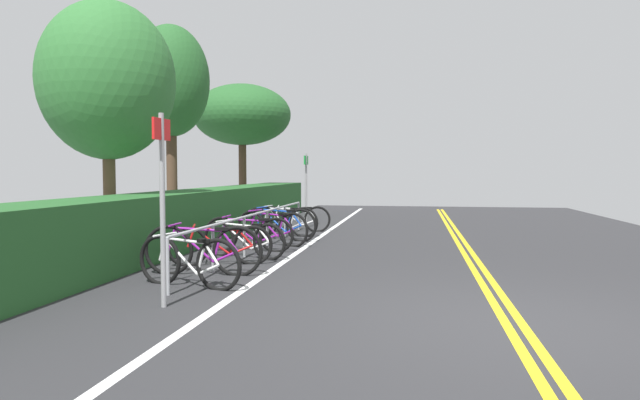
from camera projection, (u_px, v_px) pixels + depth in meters
ground_plane at (514, 327)px, 5.54m from camera, size 37.88×10.62×0.05m
centre_line_yellow_inner at (523, 325)px, 5.53m from camera, size 34.09×0.10×0.00m
centre_line_yellow_outer at (506, 324)px, 5.56m from camera, size 34.09×0.10×0.00m
bike_lane_stripe_white at (212, 311)px, 6.08m from camera, size 34.09×0.12×0.00m
bike_rack at (257, 221)px, 10.68m from camera, size 7.87×0.05×0.74m
bicycle_0 at (189, 262)px, 7.35m from camera, size 0.57×1.62×0.72m
bicycle_1 at (203, 250)px, 8.21m from camera, size 0.46×1.82×0.78m
bicycle_2 at (221, 245)px, 9.07m from camera, size 0.68×1.63×0.69m
bicycle_3 at (244, 240)px, 9.85m from camera, size 0.60×1.67×0.68m
bicycle_4 at (249, 234)px, 10.64m from camera, size 0.46×1.78×0.71m
bicycle_5 at (272, 228)px, 11.54m from camera, size 0.69×1.69×0.75m
bicycle_6 at (279, 224)px, 12.35m from camera, size 0.58×1.79×0.77m
bicycle_7 at (284, 221)px, 13.16m from camera, size 0.46×1.72×0.75m
bicycle_8 at (296, 219)px, 14.08m from camera, size 0.52×1.75×0.70m
sign_post_near at (162, 191)px, 6.20m from camera, size 0.36×0.06×2.18m
sign_post_far at (306, 183)px, 15.00m from camera, size 0.36×0.06×2.02m
hedge_backdrop at (199, 215)px, 12.45m from camera, size 16.82×1.21×1.11m
tree_mid at (107, 81)px, 10.26m from camera, size 2.47×2.47×4.67m
tree_far_right at (171, 82)px, 14.77m from camera, size 2.05×2.05×5.43m
tree_extra at (242, 115)px, 19.43m from camera, size 3.41×3.41×4.58m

